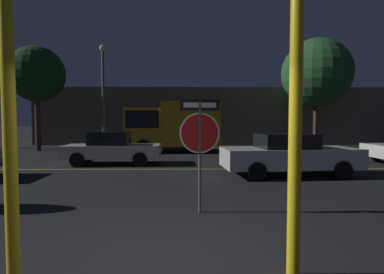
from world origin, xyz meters
name	(u,v)px	position (x,y,z in m)	size (l,w,h in m)	color
ground_plane	(168,263)	(0.00, 0.00, 0.00)	(260.00, 260.00, 0.00)	black
road_center_stripe	(182,169)	(0.00, 7.74, 0.00)	(40.97, 0.12, 0.01)	gold
stop_sign	(200,134)	(0.50, 2.19, 1.60)	(0.81, 0.16, 2.29)	#4C4C51
yellow_pole_left	(10,143)	(-1.68, -0.55, 1.61)	(0.14, 0.14, 3.21)	yellow
yellow_pole_right	(295,131)	(1.51, -0.37, 1.73)	(0.15, 0.15, 3.47)	yellow
passing_car_2	(112,148)	(-3.05, 9.17, 0.70)	(4.23, 2.00, 1.42)	silver
passing_car_3	(288,155)	(3.69, 6.31, 0.72)	(4.71, 2.17, 1.43)	silver
delivery_truck	(171,125)	(-0.79, 14.32, 1.67)	(5.69, 2.56, 3.04)	gold
street_lamp	(103,89)	(-4.70, 13.74, 3.74)	(0.37, 0.37, 6.29)	#4C4C51
tree_1	(317,73)	(9.64, 18.14, 5.40)	(5.01, 5.01, 7.91)	#422D1E
tree_2	(37,74)	(-9.27, 15.24, 4.82)	(3.47, 3.47, 6.58)	#422D1E
building_backdrop	(210,117)	(2.12, 22.18, 2.30)	(28.35, 4.70, 4.59)	#6B5B4C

